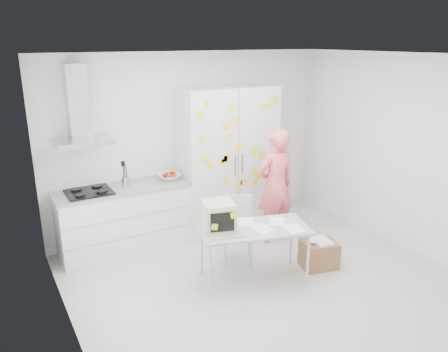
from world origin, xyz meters
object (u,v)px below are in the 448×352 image
person (276,186)px  chair (238,225)px  cardboard_box (319,254)px  desk (232,222)px

person → chair: size_ratio=1.87×
person → chair: person is taller
person → cardboard_box: size_ratio=3.23×
person → desk: (-1.15, -0.69, -0.05)m
chair → desk: bearing=-100.2°
person → cardboard_box: person is taller
desk → cardboard_box: (1.17, -0.26, -0.61)m
person → cardboard_box: 1.16m
desk → chair: (0.35, 0.43, -0.28)m
chair → cardboard_box: chair is taller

